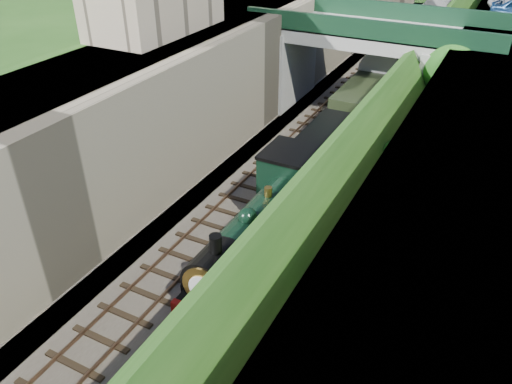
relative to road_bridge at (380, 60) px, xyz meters
name	(u,v)px	position (x,y,z in m)	size (l,w,h in m)	color
ground	(157,352)	(-0.94, -24.00, -4.08)	(160.00, 160.00, 0.00)	#1E4714
trackbed	(342,135)	(-0.94, -4.00, -3.98)	(10.00, 90.00, 0.20)	#473F38
retaining_wall	(267,72)	(-6.44, -4.00, -0.58)	(1.00, 90.00, 7.00)	#756B56
street_plateau_left	(222,64)	(-9.94, -4.00, -0.58)	(6.00, 90.00, 7.00)	#262628
street_plateau_right	(512,118)	(8.56, -4.00, -0.95)	(8.00, 90.00, 6.25)	#262628
embankment_slope	(428,109)	(4.06, -3.81, -1.30)	(4.85, 90.00, 6.46)	#1E4714
track_left	(313,127)	(-2.94, -4.00, -3.83)	(2.50, 90.00, 0.20)	black
track_right	(360,136)	(0.26, -4.00, -3.83)	(2.50, 90.00, 0.20)	black
road_bridge	(380,60)	(0.00, 0.00, 0.00)	(16.00, 6.40, 7.25)	gray
tree	(455,72)	(4.97, -2.14, 0.57)	(3.60, 3.80, 6.60)	black
locomotive	(266,226)	(0.26, -17.73, -2.18)	(3.10, 10.22, 3.83)	black
tender	(327,158)	(0.26, -10.36, -2.46)	(2.70, 6.00, 3.05)	black
coach_front	(388,80)	(0.26, 2.24, -2.03)	(2.90, 18.00, 3.70)	black
coach_middle	(436,24)	(0.26, 21.04, -2.03)	(2.90, 18.00, 3.70)	black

